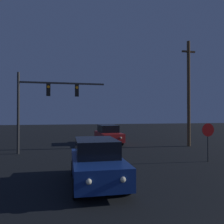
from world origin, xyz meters
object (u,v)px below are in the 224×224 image
at_px(car_far, 108,134).
at_px(traffic_signal_mast, 43,99).
at_px(utility_pole, 189,92).
at_px(car_near, 96,161).
at_px(stop_sign, 208,135).

bearing_deg(car_far, traffic_signal_mast, 31.91).
relative_size(car_far, traffic_signal_mast, 0.74).
bearing_deg(utility_pole, traffic_signal_mast, -176.44).
bearing_deg(traffic_signal_mast, car_near, -70.35).
bearing_deg(car_far, car_near, 73.55).
relative_size(car_far, stop_sign, 2.04).
bearing_deg(car_far, utility_pole, 152.10).
bearing_deg(utility_pole, car_near, -138.01).
height_order(traffic_signal_mast, stop_sign, traffic_signal_mast).
distance_m(traffic_signal_mast, utility_pole, 12.24).
distance_m(car_near, stop_sign, 7.51).
bearing_deg(car_near, stop_sign, -158.80).
relative_size(traffic_signal_mast, stop_sign, 2.76).
distance_m(stop_sign, utility_pole, 7.11).
height_order(car_far, stop_sign, stop_sign).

